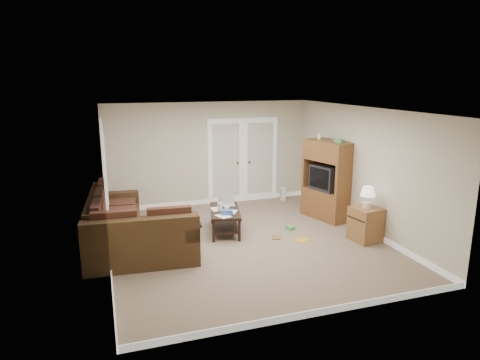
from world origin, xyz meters
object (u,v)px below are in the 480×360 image
object	(u,v)px
side_cabinet	(366,221)
tv_armoire	(328,179)
coffee_table	(225,220)
sectional_sofa	(126,230)

from	to	relation	value
side_cabinet	tv_armoire	bearing A→B (deg)	80.69
coffee_table	side_cabinet	bearing A→B (deg)	-15.19
sectional_sofa	side_cabinet	size ratio (longest dim) A/B	2.77
sectional_sofa	coffee_table	bearing A→B (deg)	12.08
tv_armoire	side_cabinet	distance (m)	1.55
sectional_sofa	tv_armoire	bearing A→B (deg)	9.94
sectional_sofa	coffee_table	world-z (taller)	sectional_sofa
coffee_table	sectional_sofa	bearing A→B (deg)	-158.91
coffee_table	tv_armoire	size ratio (longest dim) A/B	0.67
tv_armoire	coffee_table	bearing A→B (deg)	167.88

